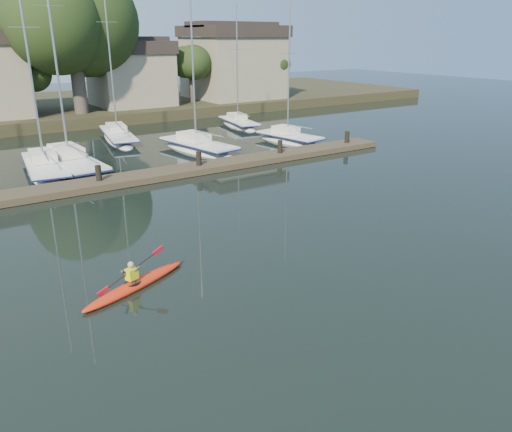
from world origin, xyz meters
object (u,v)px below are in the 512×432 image
sailboat_3 (198,153)px  sailboat_7 (239,128)px  sailboat_6 (119,142)px  kayak (135,283)px  sailboat_1 (46,176)px  sailboat_4 (289,144)px  sailboat_2 (72,171)px  dock (152,175)px

sailboat_3 → sailboat_7: (7.80, 7.12, 0.03)m
sailboat_6 → kayak: bearing=-97.8°
sailboat_3 → sailboat_6: size_ratio=0.89×
sailboat_1 → sailboat_3: (10.35, 0.31, -0.01)m
sailboat_3 → sailboat_1: bearing=172.0°
sailboat_4 → sailboat_6: 13.39m
sailboat_2 → sailboat_4: 16.12m
sailboat_2 → kayak: bearing=-101.9°
sailboat_1 → sailboat_4: (17.64, -0.73, 0.01)m
dock → sailboat_3: 7.61m
kayak → sailboat_6: sailboat_6 is taller
sailboat_2 → sailboat_7: 18.05m
dock → sailboat_2: 6.07m
sailboat_6 → sailboat_7: (11.15, 0.02, 0.00)m
kayak → sailboat_3: sailboat_3 is taller
sailboat_4 → sailboat_1: bearing=168.1°
sailboat_4 → sailboat_7: size_ratio=0.99×
sailboat_3 → sailboat_6: bearing=105.6°
sailboat_7 → kayak: bearing=-118.2°
sailboat_2 → sailboat_4: size_ratio=1.41×
sailboat_6 → sailboat_1: bearing=-123.2°
kayak → sailboat_1: sailboat_1 is taller
sailboat_1 → sailboat_6: (7.00, 7.41, 0.02)m
sailboat_1 → sailboat_2: bearing=17.6°
sailboat_4 → sailboat_2: bearing=166.7°
sailboat_4 → sailboat_3: bearing=162.3°
sailboat_3 → sailboat_7: bearing=32.7°
sailboat_3 → sailboat_2: bearing=170.2°
sailboat_1 → sailboat_3: bearing=7.5°
sailboat_1 → sailboat_2: sailboat_2 is taller
sailboat_2 → sailboat_3: 8.79m
kayak → dock: kayak is taller
sailboat_1 → sailboat_7: 19.61m
sailboat_4 → sailboat_7: bearing=76.9°
sailboat_1 → kayak: bearing=-87.0°
kayak → dock: 13.18m
sailboat_4 → sailboat_7: (0.51, 8.16, 0.01)m
sailboat_2 → sailboat_6: 8.93m
sailboat_3 → kayak: bearing=-132.8°
kayak → sailboat_1: (0.82, 16.77, -0.35)m
sailboat_2 → sailboat_7: sailboat_2 is taller
sailboat_1 → sailboat_4: 17.65m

